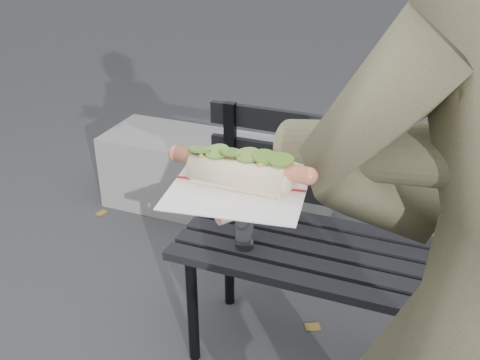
% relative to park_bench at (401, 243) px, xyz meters
% --- Properties ---
extents(park_bench, '(1.50, 0.44, 0.88)m').
position_rel_park_bench_xyz_m(park_bench, '(0.00, 0.00, 0.00)').
color(park_bench, black).
rests_on(park_bench, ground).
extents(concrete_block, '(1.20, 0.40, 0.40)m').
position_rel_park_bench_xyz_m(concrete_block, '(-1.02, 0.79, -0.32)').
color(concrete_block, slate).
rests_on(concrete_block, ground).
extents(held_hotdog, '(0.63, 0.31, 0.20)m').
position_rel_park_bench_xyz_m(held_hotdog, '(0.01, -0.90, 0.69)').
color(held_hotdog, '#4E4834').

